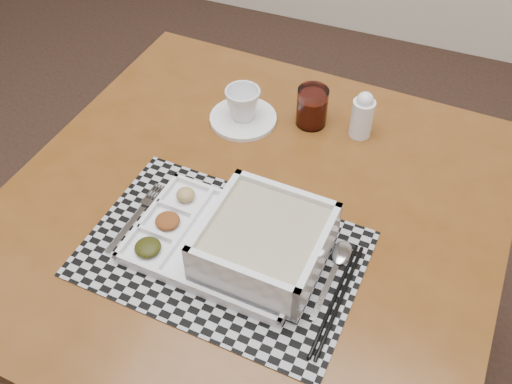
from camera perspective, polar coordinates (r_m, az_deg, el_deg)
dining_table at (r=1.16m, az=-0.56°, el=-3.78°), size 0.99×0.99×0.71m
placemat at (r=1.03m, az=-3.36°, el=-6.17°), size 0.50×0.35×0.00m
serving_tray at (r=0.99m, az=-0.19°, el=-5.17°), size 0.35×0.24×0.09m
fork at (r=1.10m, az=-11.89°, el=-2.33°), size 0.03×0.19×0.00m
spoon at (r=1.03m, az=8.33°, el=-6.59°), size 0.04×0.18×0.01m
chopsticks at (r=0.98m, az=8.14°, el=-10.56°), size 0.03×0.24×0.01m
saucer at (r=1.28m, az=-1.29°, el=7.36°), size 0.15×0.15×0.01m
cup at (r=1.26m, az=-1.32°, el=8.81°), size 0.09×0.09×0.07m
juice_glass at (r=1.26m, az=5.61°, el=8.34°), size 0.07×0.07×0.09m
creamer_bottle at (r=1.24m, az=10.60°, el=7.58°), size 0.05×0.05×0.11m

